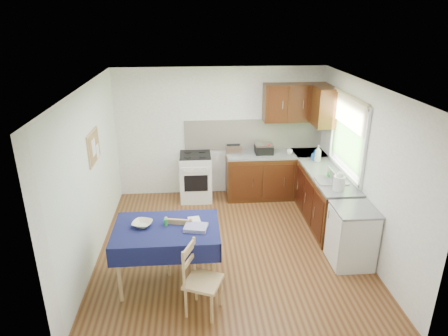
{
  "coord_description": "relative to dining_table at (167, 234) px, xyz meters",
  "views": [
    {
      "loc": [
        -0.51,
        -5.34,
        3.43
      ],
      "look_at": [
        -0.07,
        0.26,
        1.23
      ],
      "focal_mm": 32.0,
      "sensor_mm": 36.0,
      "label": 1
    }
  ],
  "objects": [
    {
      "name": "splashback",
      "position": [
        1.55,
        2.85,
        0.48
      ],
      "size": [
        2.7,
        0.02,
        0.6
      ],
      "primitive_type": "cube",
      "color": "white",
      "rests_on": "wall_back"
    },
    {
      "name": "tea_towel",
      "position": [
        0.38,
        -0.08,
        0.13
      ],
      "size": [
        0.33,
        0.28,
        0.05
      ],
      "primitive_type": "cube",
      "rotation": [
        0.0,
        0.0,
        -0.22
      ],
      "color": "navy",
      "rests_on": "dining_table"
    },
    {
      "name": "window",
      "position": [
        2.87,
        1.47,
        0.93
      ],
      "size": [
        0.04,
        1.48,
        1.26
      ],
      "color": "#355D26",
      "rests_on": "wall_right"
    },
    {
      "name": "kettle",
      "position": [
        2.56,
        0.81,
        0.31
      ],
      "size": [
        0.18,
        0.18,
        0.3
      ],
      "color": "silver",
      "rests_on": "worktop_right"
    },
    {
      "name": "soap_bottle_a",
      "position": [
        2.61,
        2.05,
        0.33
      ],
      "size": [
        0.15,
        0.15,
        0.31
      ],
      "primitive_type": "imported",
      "rotation": [
        0.0,
        0.0,
        0.29
      ],
      "color": "silver",
      "rests_on": "worktop_right"
    },
    {
      "name": "dining_table",
      "position": [
        0.0,
        0.0,
        0.0
      ],
      "size": [
        1.37,
        0.93,
        0.83
      ],
      "rotation": [
        0.0,
        0.0,
        -0.09
      ],
      "color": "#0E1139",
      "rests_on": "ground"
    },
    {
      "name": "upper_cabinets",
      "position": [
        2.43,
        2.57,
        1.13
      ],
      "size": [
        1.2,
        0.85,
        0.7
      ],
      "color": "black",
      "rests_on": "wall_back"
    },
    {
      "name": "worktop_corner",
      "position": [
        2.6,
        2.57,
        0.16
      ],
      "size": [
        0.6,
        0.6,
        0.04
      ],
      "primitive_type": "cube",
      "color": "slate",
      "rests_on": "base_cabinets"
    },
    {
      "name": "worktop_back",
      "position": [
        1.95,
        2.57,
        0.16
      ],
      "size": [
        1.9,
        0.6,
        0.04
      ],
      "primitive_type": "cube",
      "color": "slate",
      "rests_on": "base_cabinets"
    },
    {
      "name": "sandwich_press",
      "position": [
        1.72,
        2.57,
        0.27
      ],
      "size": [
        0.33,
        0.29,
        0.19
      ],
      "rotation": [
        0.0,
        0.0,
        -0.21
      ],
      "color": "black",
      "rests_on": "worktop_back"
    },
    {
      "name": "book",
      "position": [
        0.29,
        0.13,
        0.11
      ],
      "size": [
        0.18,
        0.23,
        0.02
      ],
      "primitive_type": "imported",
      "rotation": [
        0.0,
        0.0,
        0.14
      ],
      "color": "white",
      "rests_on": "dining_table"
    },
    {
      "name": "plate_bowl",
      "position": [
        -0.31,
        0.06,
        0.14
      ],
      "size": [
        0.31,
        0.31,
        0.06
      ],
      "primitive_type": "imported",
      "rotation": [
        0.0,
        0.0,
        -0.3
      ],
      "color": "beige",
      "rests_on": "dining_table"
    },
    {
      "name": "spice_jar",
      "position": [
        -0.01,
        0.04,
        0.15
      ],
      "size": [
        0.05,
        0.05,
        0.1
      ],
      "primitive_type": "cylinder",
      "color": "green",
      "rests_on": "dining_table"
    },
    {
      "name": "dish_rack",
      "position": [
        2.56,
        1.13,
        0.2
      ],
      "size": [
        0.47,
        0.36,
        0.22
      ],
      "rotation": [
        0.0,
        0.0,
        -0.37
      ],
      "color": "gray",
      "rests_on": "worktop_right"
    },
    {
      "name": "floor",
      "position": [
        0.9,
        0.77,
        -0.72
      ],
      "size": [
        4.2,
        4.2,
        0.0
      ],
      "primitive_type": "plane",
      "color": "#4F2B15",
      "rests_on": "ground"
    },
    {
      "name": "wall_right",
      "position": [
        2.9,
        0.77,
        0.53
      ],
      "size": [
        0.02,
        4.2,
        2.5
      ],
      "primitive_type": "cube",
      "color": "silver",
      "rests_on": "ground"
    },
    {
      "name": "wall_back",
      "position": [
        0.9,
        2.87,
        0.53
      ],
      "size": [
        4.0,
        0.02,
        2.5
      ],
      "primitive_type": "cube",
      "color": "silver",
      "rests_on": "ground"
    },
    {
      "name": "chair_far",
      "position": [
        0.18,
        0.19,
        -0.24
      ],
      "size": [
        0.49,
        0.49,
        0.92
      ],
      "rotation": [
        0.0,
        0.0,
        2.93
      ],
      "color": "tan",
      "rests_on": "ground"
    },
    {
      "name": "yellow_packet",
      "position": [
        1.77,
        2.74,
        0.26
      ],
      "size": [
        0.13,
        0.1,
        0.17
      ],
      "primitive_type": "cube",
      "rotation": [
        0.0,
        0.0,
        0.11
      ],
      "color": "gold",
      "rests_on": "worktop_back"
    },
    {
      "name": "soap_bottle_c",
      "position": [
        2.6,
        1.3,
        0.26
      ],
      "size": [
        0.18,
        0.18,
        0.17
      ],
      "primitive_type": "imported",
      "rotation": [
        0.0,
        0.0,
        3.58
      ],
      "color": "green",
      "rests_on": "worktop_right"
    },
    {
      "name": "chair_near",
      "position": [
        0.41,
        -0.62,
        -0.24
      ],
      "size": [
        0.53,
        0.53,
        0.92
      ],
      "rotation": [
        0.0,
        0.0,
        1.18
      ],
      "color": "tan",
      "rests_on": "ground"
    },
    {
      "name": "wall_left",
      "position": [
        -1.1,
        0.77,
        0.53
      ],
      "size": [
        0.02,
        4.2,
        2.5
      ],
      "primitive_type": "cube",
      "color": "white",
      "rests_on": "ground"
    },
    {
      "name": "toaster",
      "position": [
        1.12,
        2.52,
        0.28
      ],
      "size": [
        0.29,
        0.18,
        0.22
      ],
      "rotation": [
        0.0,
        0.0,
        -0.09
      ],
      "color": "#B1B1B6",
      "rests_on": "worktop_back"
    },
    {
      "name": "sauce_bottle",
      "position": [
        1.79,
        2.48,
        0.28
      ],
      "size": [
        0.05,
        0.05,
        0.21
      ],
      "primitive_type": "cylinder",
      "color": "red",
      "rests_on": "worktop_back"
    },
    {
      "name": "fridge",
      "position": [
        2.6,
        0.22,
        -0.28
      ],
      "size": [
        0.58,
        0.6,
        0.89
      ],
      "color": "silver",
      "rests_on": "ground"
    },
    {
      "name": "stove",
      "position": [
        0.4,
        2.57,
        -0.27
      ],
      "size": [
        0.6,
        0.61,
        0.92
      ],
      "color": "silver",
      "rests_on": "ground"
    },
    {
      "name": "corkboard",
      "position": [
        -1.07,
        1.07,
        0.87
      ],
      "size": [
        0.04,
        0.62,
        0.47
      ],
      "color": "tan",
      "rests_on": "wall_left"
    },
    {
      "name": "wall_front",
      "position": [
        0.9,
        -1.33,
        0.53
      ],
      "size": [
        4.0,
        0.02,
        2.5
      ],
      "primitive_type": "cube",
      "color": "silver",
      "rests_on": "ground"
    },
    {
      "name": "cup",
      "position": [
        2.2,
        2.5,
        0.22
      ],
      "size": [
        0.14,
        0.14,
        0.09
      ],
      "primitive_type": "imported",
      "rotation": [
        0.0,
        0.0,
        0.39
      ],
      "color": "white",
      "rests_on": "worktop_back"
    },
    {
      "name": "base_cabinets",
      "position": [
        2.26,
        2.03,
        -0.29
      ],
      "size": [
        1.9,
        2.3,
        0.86
      ],
      "color": "black",
      "rests_on": "ground"
    },
    {
      "name": "worktop_right",
      "position": [
        2.6,
        1.42,
        0.16
      ],
      "size": [
        0.6,
        1.7,
        0.04
      ],
      "primitive_type": "cube",
      "color": "slate",
      "rests_on": "base_cabinets"
    },
    {
      "name": "ceiling",
      "position": [
        0.9,
        0.77,
        1.78
      ],
      "size": [
        4.0,
        4.2,
        0.02
      ],
      "primitive_type": "cube",
      "color": "white",
      "rests_on": "wall_back"
    },
    {
      "name": "soap_bottle_b",
      "position": [
        2.58,
        2.14,
        0.27
      ],
      "size": [
        0.12,
        0.12,
        0.19
      ],
      "primitive_type": "imported",
      "rotation": [
        0.0,
        0.0,
        2.45
      ],
      "color": "#1C51A5",
      "rests_on": "worktop_right"
    }
  ]
}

